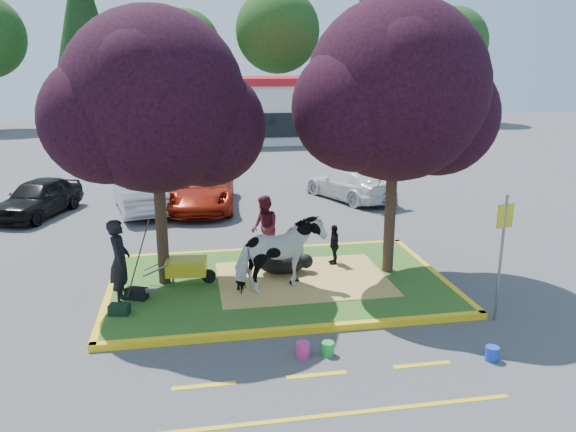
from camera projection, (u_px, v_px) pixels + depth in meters
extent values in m
plane|color=#424244|center=(279.00, 286.00, 14.01)|extent=(90.00, 90.00, 0.00)
cube|color=#2A5B1C|center=(279.00, 283.00, 13.99)|extent=(8.00, 5.00, 0.15)
cube|color=yellow|center=(299.00, 330.00, 11.54)|extent=(8.30, 0.16, 0.15)
cube|color=yellow|center=(265.00, 250.00, 16.44)|extent=(8.30, 0.16, 0.15)
cube|color=yellow|center=(110.00, 295.00, 13.30)|extent=(0.16, 5.30, 0.15)
cube|color=yellow|center=(433.00, 273.00, 14.68)|extent=(0.16, 5.30, 0.15)
cube|color=#E2B75D|center=(303.00, 279.00, 14.07)|extent=(4.20, 3.00, 0.01)
cylinder|color=black|center=(161.00, 213.00, 13.41)|extent=(0.28, 0.28, 3.53)
sphere|color=black|center=(154.00, 101.00, 12.71)|extent=(4.20, 4.20, 4.20)
sphere|color=black|center=(206.00, 127.00, 13.27)|extent=(2.86, 2.86, 2.86)
sphere|color=black|center=(105.00, 120.00, 12.35)|extent=(2.86, 2.86, 2.86)
cylinder|color=black|center=(391.00, 202.00, 14.17)|extent=(0.28, 0.28, 3.70)
sphere|color=black|center=(396.00, 90.00, 13.43)|extent=(4.40, 4.40, 4.40)
sphere|color=black|center=(438.00, 116.00, 14.00)|extent=(2.99, 2.99, 2.99)
sphere|color=black|center=(355.00, 108.00, 13.07)|extent=(2.99, 2.99, 2.99)
cube|color=yellow|center=(204.00, 386.00, 9.69)|extent=(1.10, 0.12, 0.01)
cube|color=yellow|center=(317.00, 375.00, 10.02)|extent=(1.10, 0.12, 0.01)
cube|color=yellow|center=(422.00, 365.00, 10.36)|extent=(1.10, 0.12, 0.01)
cube|color=yellow|center=(334.00, 415.00, 8.89)|extent=(6.00, 0.10, 0.01)
cube|color=silver|center=(244.00, 111.00, 40.41)|extent=(20.00, 8.00, 4.00)
cube|color=#B1131C|center=(243.00, 81.00, 39.84)|extent=(20.40, 8.40, 0.50)
cube|color=black|center=(250.00, 126.00, 36.72)|extent=(19.00, 0.10, 1.60)
cylinder|color=black|center=(90.00, 105.00, 46.93)|extent=(0.44, 0.44, 3.92)
cone|color=black|center=(83.00, 20.00, 45.15)|extent=(5.60, 5.60, 11.90)
cylinder|color=black|center=(187.00, 107.00, 49.82)|extent=(0.44, 0.44, 3.08)
sphere|color=#143811|center=(184.00, 45.00, 48.43)|extent=(6.16, 6.16, 6.16)
cylinder|color=black|center=(278.00, 104.00, 50.15)|extent=(0.44, 0.44, 3.64)
sphere|color=#143811|center=(278.00, 31.00, 48.50)|extent=(7.28, 7.28, 7.28)
cylinder|color=black|center=(362.00, 103.00, 52.00)|extent=(0.44, 0.44, 3.50)
cone|color=black|center=(364.00, 35.00, 50.42)|extent=(5.00, 5.00, 10.62)
cylinder|color=black|center=(447.00, 104.00, 52.45)|extent=(0.44, 0.44, 3.22)
sphere|color=#143811|center=(452.00, 43.00, 50.99)|extent=(6.44, 6.44, 6.44)
imported|color=silver|center=(280.00, 255.00, 13.16)|extent=(2.31, 1.65, 1.78)
ellipsoid|color=black|center=(283.00, 263.00, 14.40)|extent=(1.39, 1.05, 0.54)
imported|color=black|center=(120.00, 261.00, 12.48)|extent=(0.47, 0.71, 1.93)
imported|color=#4F1625|center=(265.00, 228.00, 15.29)|extent=(0.82, 0.97, 1.78)
imported|color=black|center=(334.00, 244.00, 14.99)|extent=(0.29, 0.65, 1.10)
cylinder|color=black|center=(209.00, 276.00, 13.78)|extent=(0.35, 0.11, 0.35)
cylinder|color=slate|center=(173.00, 284.00, 13.45)|extent=(0.04, 0.04, 0.25)
cylinder|color=slate|center=(173.00, 277.00, 13.85)|extent=(0.04, 0.04, 0.25)
cube|color=gold|center=(187.00, 266.00, 13.62)|extent=(1.02, 0.68, 0.38)
cylinder|color=slate|center=(156.00, 271.00, 13.29)|extent=(0.63, 0.11, 0.32)
cylinder|color=slate|center=(157.00, 265.00, 13.69)|extent=(0.63, 0.11, 0.32)
cube|color=black|center=(136.00, 294.00, 12.87)|extent=(0.56, 0.45, 0.25)
cube|color=black|center=(119.00, 309.00, 12.07)|extent=(0.47, 0.36, 0.23)
cylinder|color=slate|center=(501.00, 259.00, 11.81)|extent=(0.06, 0.06, 2.78)
cube|color=gold|center=(505.00, 216.00, 11.56)|extent=(0.39, 0.10, 0.50)
cylinder|color=green|center=(328.00, 349.00, 10.69)|extent=(0.27, 0.27, 0.26)
cylinder|color=#D83080|center=(303.00, 350.00, 10.62)|extent=(0.35, 0.35, 0.28)
cylinder|color=#173CB9|center=(492.00, 354.00, 10.49)|extent=(0.28, 0.28, 0.27)
imported|color=black|center=(38.00, 197.00, 20.29)|extent=(2.86, 4.32, 1.37)
imported|color=#A8ABB0|center=(139.00, 192.00, 20.92)|extent=(2.43, 4.67, 1.47)
imported|color=#991D0C|center=(201.00, 189.00, 21.45)|extent=(2.90, 5.52, 1.48)
imported|color=white|center=(349.00, 184.00, 22.78)|extent=(3.33, 4.70, 1.26)
imported|color=#53555A|center=(367.00, 185.00, 22.73)|extent=(1.29, 3.68, 1.21)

